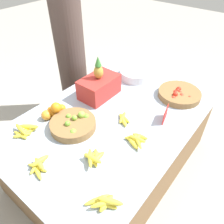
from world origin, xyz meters
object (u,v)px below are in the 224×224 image
Objects in this scene: tomato_basket at (179,94)px; produce_crate at (99,86)px; price_sign at (165,114)px; vendor_person at (70,52)px; lime_bowl at (74,124)px; metal_bowl at (136,74)px.

tomato_basket is 0.98× the size of produce_crate.
price_sign is 1.26m from vendor_person.
lime_bowl is at bearing -132.45° from vendor_person.
price_sign is 0.08× the size of vendor_person.
produce_crate is (-0.44, 0.58, 0.07)m from tomato_basket.
vendor_person is (0.23, 0.61, 0.07)m from produce_crate.
vendor_person is at bearing 109.46° from metal_bowl.
produce_crate is (-0.07, 0.63, 0.05)m from price_sign.
price_sign reaches higher than metal_bowl.
metal_bowl is (0.92, 0.05, 0.01)m from lime_bowl.
lime_bowl is 0.72m from price_sign.
metal_bowl is at bearing 38.83° from price_sign.
lime_bowl is at bearing -163.75° from produce_crate.
lime_bowl is 0.20× the size of vendor_person.
metal_bowl is 2.47× the size of price_sign.
tomato_basket is 1.14× the size of metal_bowl.
lime_bowl is 0.92× the size of tomato_basket.
lime_bowl is at bearing 121.00° from price_sign.
tomato_basket is at bearing -53.15° from produce_crate.
tomato_basket is 1.22m from vendor_person.
tomato_basket is at bearing -27.08° from lime_bowl.
produce_crate is (0.45, 0.13, 0.07)m from lime_bowl.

